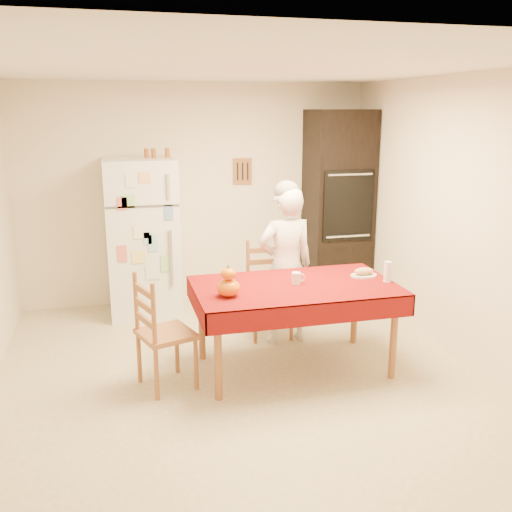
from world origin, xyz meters
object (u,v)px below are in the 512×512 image
object	(u,v)px
chair_far	(268,285)
oven_cabinet	(338,206)
dining_table	(295,292)
wine_glass	(388,272)
refrigerator	(143,238)
chair_left	(158,329)
pumpkin_lower	(228,288)
bread_plate	(364,276)
seated_woman	(286,266)
coffee_mug	(296,278)

from	to	relation	value
chair_far	oven_cabinet	bearing A→B (deg)	43.02
dining_table	wine_glass	distance (m)	0.82
refrigerator	wine_glass	world-z (taller)	refrigerator
chair_left	oven_cabinet	bearing A→B (deg)	-68.54
dining_table	wine_glass	bearing A→B (deg)	-8.01
dining_table	pumpkin_lower	xyz separation A→B (m)	(-0.60, -0.16, 0.14)
oven_cabinet	wine_glass	size ratio (longest dim) A/B	12.50
oven_cabinet	bread_plate	distance (m)	1.83
pumpkin_lower	bread_plate	size ratio (longest dim) A/B	0.77
chair_far	seated_woman	size ratio (longest dim) A/B	0.63
chair_left	pumpkin_lower	distance (m)	0.65
chair_far	coffee_mug	xyz separation A→B (m)	(0.02, -0.82, 0.30)
coffee_mug	pumpkin_lower	world-z (taller)	pumpkin_lower
refrigerator	seated_woman	distance (m)	1.72
dining_table	seated_woman	distance (m)	0.62
bread_plate	chair_far	bearing A→B (deg)	131.44
oven_cabinet	pumpkin_lower	distance (m)	2.65
chair_far	pumpkin_lower	xyz separation A→B (m)	(-0.60, -0.99, 0.32)
seated_woman	coffee_mug	world-z (taller)	seated_woman
oven_cabinet	dining_table	distance (m)	2.18
refrigerator	bread_plate	distance (m)	2.49
refrigerator	chair_left	world-z (taller)	refrigerator
oven_cabinet	seated_woman	distance (m)	1.62
refrigerator	dining_table	xyz separation A→B (m)	(1.15, -1.78, -0.16)
chair_far	coffee_mug	size ratio (longest dim) A/B	9.50
dining_table	seated_woman	world-z (taller)	seated_woman
dining_table	pumpkin_lower	world-z (taller)	pumpkin_lower
refrigerator	dining_table	distance (m)	2.12
refrigerator	coffee_mug	world-z (taller)	refrigerator
chair_far	coffee_mug	world-z (taller)	chair_far
chair_far	pumpkin_lower	bearing A→B (deg)	-119.45
oven_cabinet	coffee_mug	bearing A→B (deg)	-121.66
refrigerator	coffee_mug	xyz separation A→B (m)	(1.17, -1.76, -0.04)
chair_left	bread_plate	size ratio (longest dim) A/B	3.96
seated_woman	dining_table	bearing A→B (deg)	76.14
oven_cabinet	wine_glass	bearing A→B (deg)	-99.72
refrigerator	dining_table	world-z (taller)	refrigerator
pumpkin_lower	wine_glass	size ratio (longest dim) A/B	1.05
dining_table	pumpkin_lower	bearing A→B (deg)	-165.18
pumpkin_lower	wine_glass	distance (m)	1.40
chair_far	pumpkin_lower	size ratio (longest dim) A/B	5.12
wine_glass	chair_far	bearing A→B (deg)	130.14
coffee_mug	pumpkin_lower	size ratio (longest dim) A/B	0.54
seated_woman	bread_plate	distance (m)	0.77
refrigerator	pumpkin_lower	distance (m)	2.01
wine_glass	oven_cabinet	bearing A→B (deg)	80.28
dining_table	bread_plate	xyz separation A→B (m)	(0.67, 0.08, 0.08)
pumpkin_lower	chair_far	bearing A→B (deg)	58.71
seated_woman	coffee_mug	distance (m)	0.60
chair_left	wine_glass	xyz separation A→B (m)	(1.96, -0.04, 0.34)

